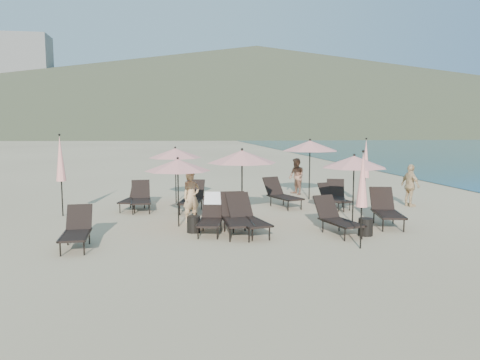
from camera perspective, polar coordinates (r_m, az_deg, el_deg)
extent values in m
plane|color=#D6BA8C|center=(12.76, 6.88, -6.66)|extent=(800.00, 800.00, 0.00)
cone|color=brown|center=(319.25, 2.03, 11.18)|extent=(690.00, 690.00, 55.00)
cone|color=brown|center=(393.10, 20.20, 8.26)|extent=(280.00, 280.00, 32.00)
cube|color=beige|center=(266.20, -24.39, 10.71)|extent=(22.00, 18.00, 48.00)
cube|color=beige|center=(324.96, -17.07, 9.31)|extent=(18.00, 16.00, 38.00)
cube|color=black|center=(11.77, -19.46, -6.43)|extent=(0.65, 1.20, 0.05)
cube|color=black|center=(12.48, -19.00, -4.31)|extent=(0.62, 0.47, 0.61)
cylinder|color=black|center=(11.38, -21.07, -7.87)|extent=(0.04, 0.04, 0.34)
cylinder|color=black|center=(12.35, -20.27, -6.70)|extent=(0.04, 0.04, 0.34)
cylinder|color=black|center=(11.30, -18.48, -7.87)|extent=(0.04, 0.04, 0.34)
cylinder|color=black|center=(12.28, -17.89, -6.68)|extent=(0.04, 0.04, 0.34)
cube|color=black|center=(11.86, -20.85, -6.34)|extent=(0.08, 1.33, 0.04)
cube|color=black|center=(11.77, -18.00, -6.32)|extent=(0.08, 1.33, 0.04)
cube|color=black|center=(12.63, -3.71, -5.20)|extent=(0.84, 1.26, 0.05)
cube|color=black|center=(13.33, -3.31, -3.32)|extent=(0.68, 0.56, 0.60)
cylinder|color=black|center=(12.23, -5.15, -6.44)|extent=(0.03, 0.03, 0.33)
cylinder|color=black|center=(13.19, -4.52, -5.46)|extent=(0.03, 0.03, 0.33)
cylinder|color=black|center=(12.17, -2.79, -6.49)|extent=(0.03, 0.03, 0.33)
cylinder|color=black|center=(13.14, -2.34, -5.50)|extent=(0.03, 0.03, 0.33)
cube|color=black|center=(12.71, -4.98, -5.09)|extent=(0.32, 1.28, 0.04)
cube|color=black|center=(12.64, -2.37, -5.14)|extent=(0.32, 1.28, 0.04)
cube|color=silver|center=(13.43, -3.25, -2.25)|extent=(0.57, 0.38, 0.36)
cube|color=black|center=(12.43, -0.25, -5.14)|extent=(0.71, 1.34, 0.06)
cube|color=black|center=(13.24, -0.82, -2.97)|extent=(0.70, 0.51, 0.69)
cylinder|color=black|center=(11.90, -1.24, -6.67)|extent=(0.04, 0.04, 0.38)
cylinder|color=black|center=(13.01, -1.90, -5.51)|extent=(0.04, 0.04, 0.38)
cylinder|color=black|center=(11.98, 1.51, -6.57)|extent=(0.04, 0.04, 0.38)
cylinder|color=black|center=(13.08, 0.63, -5.43)|extent=(0.04, 0.04, 0.38)
cube|color=black|center=(12.44, -1.81, -5.09)|extent=(0.07, 1.50, 0.04)
cube|color=black|center=(12.53, 1.22, -4.99)|extent=(0.07, 1.50, 0.04)
cube|color=black|center=(12.40, 1.37, -5.20)|extent=(0.93, 1.42, 0.05)
cube|color=black|center=(13.14, -0.10, -3.08)|extent=(0.76, 0.62, 0.68)
cylinder|color=black|center=(11.84, 1.10, -6.75)|extent=(0.04, 0.04, 0.37)
cylinder|color=black|center=(12.87, -0.80, -5.66)|extent=(0.04, 0.04, 0.37)
cylinder|color=black|center=(12.07, 3.62, -6.51)|extent=(0.04, 0.04, 0.37)
cylinder|color=black|center=(13.07, 1.55, -5.46)|extent=(0.04, 0.04, 0.37)
cube|color=black|center=(12.33, -0.15, -5.22)|extent=(0.34, 1.45, 0.04)
cube|color=black|center=(12.57, 2.66, -4.99)|extent=(0.34, 1.45, 0.04)
cube|color=black|center=(12.77, 12.37, -5.13)|extent=(0.87, 1.32, 0.05)
cube|color=black|center=(13.39, 10.44, -3.24)|extent=(0.71, 0.58, 0.63)
cylinder|color=black|center=(12.26, 12.65, -6.51)|extent=(0.04, 0.04, 0.34)
cylinder|color=black|center=(13.11, 10.07, -5.59)|extent=(0.04, 0.04, 0.34)
cylinder|color=black|center=(12.56, 14.65, -6.25)|extent=(0.04, 0.04, 0.34)
cylinder|color=black|center=(13.39, 12.00, -5.37)|extent=(0.04, 0.04, 0.34)
cube|color=black|center=(12.65, 11.09, -5.17)|extent=(0.33, 1.35, 0.04)
cube|color=black|center=(12.98, 13.36, -4.92)|extent=(0.33, 1.35, 0.04)
cube|color=black|center=(14.13, 17.67, -4.03)|extent=(0.96, 1.44, 0.05)
cube|color=black|center=(14.93, 16.89, -2.18)|extent=(0.78, 0.64, 0.68)
cylinder|color=black|center=(13.58, 17.03, -5.29)|extent=(0.04, 0.04, 0.37)
cylinder|color=black|center=(14.66, 16.00, -4.38)|extent=(0.04, 0.04, 0.37)
cylinder|color=black|center=(13.72, 19.36, -5.25)|extent=(0.04, 0.04, 0.37)
cylinder|color=black|center=(14.79, 18.17, -4.35)|extent=(0.04, 0.04, 0.37)
cube|color=black|center=(14.11, 16.32, -3.96)|extent=(0.38, 1.45, 0.04)
cube|color=black|center=(14.27, 18.90, -3.93)|extent=(0.38, 1.45, 0.04)
cube|color=black|center=(16.55, -13.01, -2.47)|extent=(0.92, 1.31, 0.05)
cube|color=black|center=(17.25, -12.15, -1.10)|extent=(0.71, 0.60, 0.61)
cylinder|color=black|center=(16.21, -14.44, -3.34)|extent=(0.04, 0.04, 0.34)
cylinder|color=black|center=(17.15, -13.22, -2.76)|extent=(0.04, 0.04, 0.34)
cylinder|color=black|center=(16.04, -12.73, -3.40)|extent=(0.04, 0.04, 0.34)
cylinder|color=black|center=(16.99, -11.59, -2.81)|extent=(0.04, 0.04, 0.34)
cube|color=black|center=(16.70, -13.92, -2.38)|extent=(0.41, 1.29, 0.04)
cube|color=black|center=(16.50, -11.99, -2.44)|extent=(0.41, 1.29, 0.04)
cube|color=black|center=(16.27, -11.99, -2.56)|extent=(0.69, 1.26, 0.05)
cube|color=black|center=(17.04, -12.02, -1.11)|extent=(0.66, 0.49, 0.64)
cylinder|color=black|center=(15.80, -12.94, -3.54)|extent=(0.04, 0.04, 0.35)
cylinder|color=black|center=(16.84, -12.88, -2.90)|extent=(0.04, 0.04, 0.35)
cylinder|color=black|center=(15.79, -11.00, -3.49)|extent=(0.04, 0.04, 0.35)
cylinder|color=black|center=(16.84, -11.06, -2.86)|extent=(0.04, 0.04, 0.35)
cube|color=black|center=(16.32, -13.07, -2.52)|extent=(0.10, 1.39, 0.04)
cube|color=black|center=(16.32, -10.91, -2.47)|extent=(0.10, 1.39, 0.04)
cube|color=black|center=(15.89, -6.04, -2.63)|extent=(0.94, 1.39, 0.05)
cube|color=black|center=(16.67, -5.51, -1.10)|extent=(0.75, 0.62, 0.65)
cylinder|color=black|center=(15.47, -7.39, -3.62)|extent=(0.04, 0.04, 0.36)
cylinder|color=black|center=(16.52, -6.61, -2.95)|extent=(0.04, 0.04, 0.36)
cylinder|color=black|center=(15.37, -5.38, -3.66)|extent=(0.04, 0.04, 0.36)
cylinder|color=black|center=(16.42, -4.73, -2.98)|extent=(0.04, 0.04, 0.36)
cube|color=black|center=(16.00, -7.11, -2.54)|extent=(0.39, 1.39, 0.04)
cube|color=black|center=(15.89, -4.88, -2.58)|extent=(0.39, 1.39, 0.04)
cube|color=black|center=(16.70, 5.63, -2.16)|extent=(1.05, 1.43, 0.05)
cube|color=black|center=(17.36, 4.04, -0.75)|extent=(0.78, 0.68, 0.66)
cylinder|color=black|center=(16.14, 5.88, -3.16)|extent=(0.04, 0.04, 0.36)
cylinder|color=black|center=(17.04, 3.78, -2.61)|extent=(0.04, 0.04, 0.36)
cylinder|color=black|center=(16.46, 7.47, -2.99)|extent=(0.04, 0.04, 0.36)
cylinder|color=black|center=(17.34, 5.32, -2.46)|extent=(0.04, 0.04, 0.36)
cube|color=black|center=(16.56, 4.61, -2.18)|extent=(0.52, 1.37, 0.04)
cube|color=black|center=(16.92, 6.42, -2.01)|extent=(0.52, 1.37, 0.04)
cube|color=black|center=(16.80, 11.75, -2.43)|extent=(0.76, 1.15, 0.04)
cube|color=black|center=(17.35, 10.47, -1.25)|extent=(0.62, 0.51, 0.55)
cylinder|color=black|center=(16.34, 11.92, -3.26)|extent=(0.03, 0.03, 0.30)
cylinder|color=black|center=(17.09, 10.23, -2.78)|extent=(0.03, 0.03, 0.30)
cylinder|color=black|center=(16.60, 13.23, -3.14)|extent=(0.03, 0.03, 0.30)
cylinder|color=black|center=(17.33, 11.51, -2.68)|extent=(0.03, 0.03, 0.30)
cube|color=black|center=(16.69, 10.91, -2.44)|extent=(0.29, 1.17, 0.04)
cube|color=black|center=(16.98, 12.41, -2.32)|extent=(0.29, 1.17, 0.04)
cube|color=black|center=(16.71, 11.58, -2.32)|extent=(1.00, 1.35, 0.05)
cube|color=black|center=(17.48, 11.55, -0.94)|extent=(0.75, 0.64, 0.63)
cylinder|color=black|center=(16.24, 10.68, -3.21)|extent=(0.04, 0.04, 0.34)
cylinder|color=black|center=(17.27, 10.66, -2.62)|extent=(0.04, 0.04, 0.34)
cylinder|color=black|center=(16.25, 12.53, -3.25)|extent=(0.04, 0.04, 0.34)
cylinder|color=black|center=(17.28, 12.40, -2.66)|extent=(0.04, 0.04, 0.34)
cube|color=black|center=(16.76, 10.54, -2.24)|extent=(0.50, 1.30, 0.04)
cube|color=black|center=(16.77, 12.62, -2.28)|extent=(0.50, 1.30, 0.04)
cylinder|color=black|center=(13.64, -7.54, -1.76)|extent=(0.04, 0.04, 1.89)
cone|color=#F19888|center=(13.54, -7.59, 1.82)|extent=(1.89, 1.89, 0.34)
sphere|color=black|center=(13.52, -7.61, 2.66)|extent=(0.07, 0.07, 0.07)
cylinder|color=black|center=(14.12, 0.24, -0.98)|extent=(0.04, 0.04, 2.10)
cone|color=#F19888|center=(14.03, 0.24, 2.86)|extent=(2.10, 2.10, 0.38)
sphere|color=black|center=(14.01, 0.24, 3.76)|extent=(0.08, 0.08, 0.08)
cylinder|color=black|center=(14.41, 13.65, -1.32)|extent=(0.04, 0.04, 1.95)
cone|color=#F19888|center=(14.32, 13.74, 2.18)|extent=(1.95, 1.95, 0.35)
sphere|color=black|center=(14.30, 13.77, 2.99)|extent=(0.07, 0.07, 0.07)
cylinder|color=black|center=(17.82, -7.85, 0.39)|extent=(0.04, 0.04, 1.99)
cone|color=#F19888|center=(17.74, -7.89, 3.27)|extent=(1.99, 1.99, 0.36)
sphere|color=black|center=(17.73, -7.90, 3.94)|extent=(0.08, 0.08, 0.08)
cylinder|color=black|center=(18.67, 8.47, 1.05)|extent=(0.05, 0.05, 2.24)
cone|color=#F19888|center=(18.60, 8.53, 4.16)|extent=(2.24, 2.24, 0.40)
sphere|color=black|center=(18.59, 8.54, 4.88)|extent=(0.09, 0.09, 0.09)
cylinder|color=black|center=(11.57, 14.53, -5.65)|extent=(0.04, 0.04, 1.02)
cone|color=#F19888|center=(11.39, 14.70, 0.03)|extent=(0.28, 0.28, 1.29)
sphere|color=black|center=(11.33, 14.80, 3.41)|extent=(0.06, 0.06, 0.06)
cylinder|color=black|center=(17.40, 14.96, -1.46)|extent=(0.04, 0.04, 1.07)
cone|color=#F19888|center=(17.27, 15.08, 2.53)|extent=(0.29, 0.29, 1.36)
sphere|color=black|center=(17.23, 15.15, 4.89)|extent=(0.07, 0.07, 0.07)
cylinder|color=black|center=(16.20, -20.86, -2.13)|extent=(0.04, 0.04, 1.14)
cone|color=#F19888|center=(16.06, -21.05, 2.46)|extent=(0.31, 0.31, 1.46)
sphere|color=black|center=(16.03, -21.17, 5.16)|extent=(0.07, 0.07, 0.07)
cylinder|color=black|center=(12.97, -5.69, -5.40)|extent=(0.37, 0.37, 0.45)
cylinder|color=black|center=(13.01, 15.06, -5.54)|extent=(0.39, 0.39, 0.46)
imported|color=tan|center=(14.22, -5.95, -2.04)|extent=(0.68, 0.60, 1.57)
imported|color=#9B6A50|center=(19.93, 6.89, 0.44)|extent=(0.76, 0.88, 1.55)
imported|color=tan|center=(17.98, 20.05, -0.63)|extent=(0.54, 0.95, 1.53)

